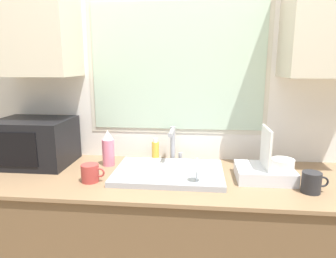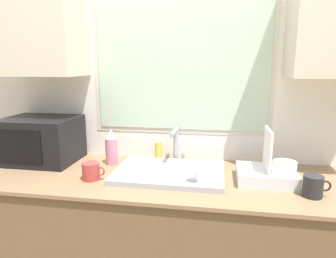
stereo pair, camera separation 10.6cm
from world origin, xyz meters
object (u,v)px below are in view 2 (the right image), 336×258
faucet (176,142)px  wine_glass (196,165)px  microwave (41,140)px  soap_bottle (158,151)px  spray_bottle (111,148)px  mug_near_sink (91,171)px  dish_rack (268,172)px

faucet → wine_glass: (0.16, -0.38, -0.02)m
faucet → microwave: (-0.87, -0.11, 0.00)m
microwave → soap_bottle: microwave is taller
microwave → spray_bottle: 0.47m
microwave → mug_near_sink: bearing=-29.5°
faucet → microwave: microwave is taller
faucet → dish_rack: (0.54, -0.24, -0.09)m
microwave → soap_bottle: size_ratio=2.85×
dish_rack → soap_bottle: (-0.65, 0.25, 0.01)m
dish_rack → soap_bottle: bearing=159.3°
faucet → spray_bottle: bearing=-167.4°
faucet → mug_near_sink: (-0.42, -0.36, -0.09)m
faucet → soap_bottle: size_ratio=1.46×
dish_rack → mug_near_sink: (-0.95, -0.13, -0.01)m
faucet → wine_glass: size_ratio=1.45×
mug_near_sink → wine_glass: (0.57, -0.01, 0.07)m
spray_bottle → wine_glass: 0.62m
microwave → spray_bottle: bearing=2.4°
spray_bottle → soap_bottle: bearing=19.3°
dish_rack → wine_glass: (-0.38, -0.14, 0.06)m
microwave → mug_near_sink: size_ratio=3.52×
microwave → wine_glass: microwave is taller
microwave → dish_rack: size_ratio=1.49×
faucet → soap_bottle: faucet is taller
faucet → soap_bottle: bearing=174.9°
spray_bottle → mug_near_sink: bearing=-93.8°
dish_rack → mug_near_sink: size_ratio=2.37×
spray_bottle → soap_bottle: (0.28, 0.10, -0.04)m
microwave → soap_bottle: 0.76m
mug_near_sink → wine_glass: bearing=-1.3°
soap_bottle → microwave: bearing=-171.0°
soap_bottle → mug_near_sink: 0.48m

